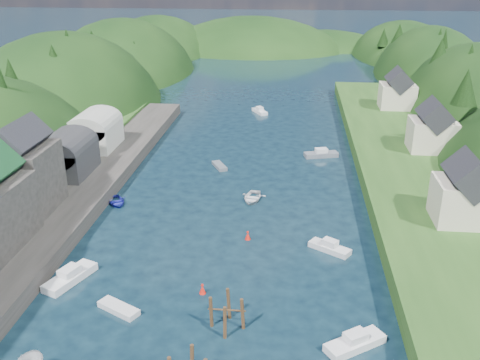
# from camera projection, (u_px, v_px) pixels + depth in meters

# --- Properties ---
(ground) EXTENTS (600.00, 600.00, 0.00)m
(ground) POSITION_uv_depth(u_px,v_px,m) (253.00, 153.00, 92.40)
(ground) COLOR black
(ground) RESTS_ON ground
(hillside_left) EXTENTS (44.00, 245.56, 52.00)m
(hillside_left) POSITION_uv_depth(u_px,v_px,m) (66.00, 144.00, 122.71)
(hillside_left) COLOR black
(hillside_left) RESTS_ON ground
(hillside_right) EXTENTS (36.00, 245.56, 48.00)m
(hillside_right) POSITION_uv_depth(u_px,v_px,m) (472.00, 155.00, 113.97)
(hillside_right) COLOR black
(hillside_right) RESTS_ON ground
(far_hills) EXTENTS (103.00, 68.00, 44.00)m
(far_hills) POSITION_uv_depth(u_px,v_px,m) (281.00, 75.00, 210.53)
(far_hills) COLOR black
(far_hills) RESTS_ON ground
(hill_trees) EXTENTS (91.84, 147.69, 12.69)m
(hill_trees) POSITION_uv_depth(u_px,v_px,m) (261.00, 72.00, 101.82)
(hill_trees) COLOR black
(hill_trees) RESTS_ON ground
(quay_left) EXTENTS (12.00, 110.00, 2.00)m
(quay_left) POSITION_uv_depth(u_px,v_px,m) (42.00, 219.00, 66.68)
(quay_left) COLOR #2D2B28
(quay_left) RESTS_ON ground
(boat_sheds) EXTENTS (7.00, 21.00, 7.50)m
(boat_sheds) POSITION_uv_depth(u_px,v_px,m) (81.00, 139.00, 82.73)
(boat_sheds) COLOR #2D2D30
(boat_sheds) RESTS_ON quay_left
(terrace_right) EXTENTS (16.00, 120.00, 2.40)m
(terrace_right) POSITION_uv_depth(u_px,v_px,m) (413.00, 174.00, 80.37)
(terrace_right) COLOR #234719
(terrace_right) RESTS_ON ground
(right_bank_cottages) EXTENTS (9.00, 59.24, 8.41)m
(right_bank_cottages) POSITION_uv_depth(u_px,v_px,m) (426.00, 129.00, 86.00)
(right_bank_cottages) COLOR beige
(right_bank_cottages) RESTS_ON terrace_right
(piling_cluster_far) EXTENTS (3.43, 3.18, 3.76)m
(piling_cluster_far) POSITION_uv_depth(u_px,v_px,m) (227.00, 315.00, 47.99)
(piling_cluster_far) COLOR #382314
(piling_cluster_far) RESTS_ON ground
(channel_buoy_near) EXTENTS (0.70, 0.70, 1.10)m
(channel_buoy_near) POSITION_uv_depth(u_px,v_px,m) (202.00, 289.00, 53.28)
(channel_buoy_near) COLOR red
(channel_buoy_near) RESTS_ON ground
(channel_buoy_far) EXTENTS (0.70, 0.70, 1.10)m
(channel_buoy_far) POSITION_uv_depth(u_px,v_px,m) (248.00, 236.00, 63.69)
(channel_buoy_far) COLOR red
(channel_buoy_far) RESTS_ON ground
(moored_boats) EXTENTS (34.88, 91.11, 2.22)m
(moored_boats) POSITION_uv_depth(u_px,v_px,m) (209.00, 256.00, 58.99)
(moored_boats) COLOR silver
(moored_boats) RESTS_ON ground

